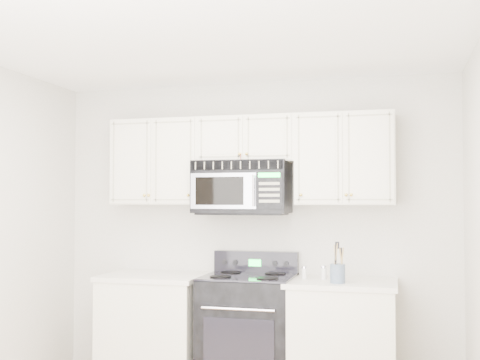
% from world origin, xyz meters
% --- Properties ---
extents(room, '(3.51, 3.51, 2.61)m').
position_xyz_m(room, '(0.00, 0.00, 1.30)').
color(room, brown).
rests_on(room, ground).
extents(base_cabinet_left, '(0.86, 0.65, 0.92)m').
position_xyz_m(base_cabinet_left, '(-0.80, 1.44, 0.43)').
color(base_cabinet_left, silver).
rests_on(base_cabinet_left, ground).
extents(base_cabinet_right, '(0.86, 0.65, 0.92)m').
position_xyz_m(base_cabinet_right, '(0.80, 1.44, 0.43)').
color(base_cabinet_right, silver).
rests_on(base_cabinet_right, ground).
extents(range, '(0.74, 0.67, 1.11)m').
position_xyz_m(range, '(0.04, 1.44, 0.48)').
color(range, black).
rests_on(range, ground).
extents(upper_cabinets, '(2.44, 0.37, 0.75)m').
position_xyz_m(upper_cabinets, '(-0.00, 1.58, 1.93)').
color(upper_cabinets, silver).
rests_on(upper_cabinets, ground).
extents(microwave, '(0.80, 0.45, 0.44)m').
position_xyz_m(microwave, '(-0.05, 1.54, 1.67)').
color(microwave, black).
rests_on(microwave, ground).
extents(utensil_crock, '(0.12, 0.12, 0.31)m').
position_xyz_m(utensil_crock, '(0.78, 1.28, 1.00)').
color(utensil_crock, '#3F5270').
rests_on(utensil_crock, base_cabinet_right).
extents(shaker_salt, '(0.04, 0.04, 0.10)m').
position_xyz_m(shaker_salt, '(0.50, 1.45, 0.97)').
color(shaker_salt, silver).
rests_on(shaker_salt, base_cabinet_right).
extents(shaker_pepper, '(0.05, 0.05, 0.11)m').
position_xyz_m(shaker_pepper, '(0.65, 1.47, 0.98)').
color(shaker_pepper, silver).
rests_on(shaker_pepper, base_cabinet_right).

